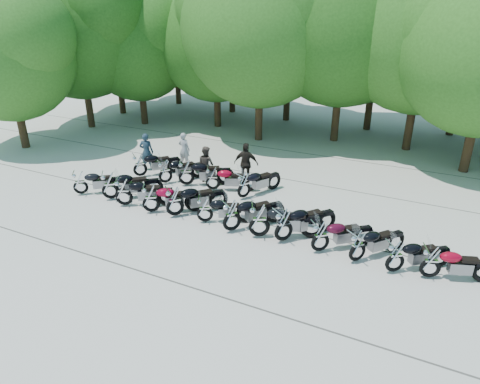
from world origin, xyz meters
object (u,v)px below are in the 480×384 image
at_px(motorcycle_8, 284,224).
at_px(motorcycle_15, 186,172).
at_px(motorcycle_0, 80,182).
at_px(rider_3, 184,149).
at_px(rider_0, 147,152).
at_px(motorcycle_6, 232,215).
at_px(motorcycle_10, 358,245).
at_px(motorcycle_3, 151,198).
at_px(motorcycle_7, 259,219).
at_px(motorcycle_14, 165,171).
at_px(motorcycle_13, 140,164).
at_px(motorcycle_1, 110,185).
at_px(motorcycle_12, 431,261).
at_px(motorcycle_11, 396,256).
at_px(motorcycle_17, 244,184).
at_px(motorcycle_16, 213,178).
at_px(motorcycle_9, 321,236).
at_px(rider_1, 206,164).
at_px(rider_2, 246,164).
at_px(motorcycle_5, 205,209).
at_px(motorcycle_2, 124,191).
at_px(motorcycle_4, 175,201).

bearing_deg(motorcycle_8, motorcycle_15, 11.93).
distance_m(motorcycle_0, rider_3, 5.41).
bearing_deg(rider_0, motorcycle_6, 129.79).
bearing_deg(motorcycle_10, motorcycle_8, 34.92).
distance_m(motorcycle_3, rider_3, 5.43).
distance_m(motorcycle_6, motorcycle_7, 1.05).
bearing_deg(motorcycle_14, motorcycle_7, -168.79).
bearing_deg(motorcycle_13, motorcycle_1, 141.87).
relative_size(motorcycle_6, motorcycle_12, 1.14).
height_order(motorcycle_10, motorcycle_11, motorcycle_10).
bearing_deg(motorcycle_10, rider_0, 19.51).
relative_size(motorcycle_0, motorcycle_15, 0.88).
xyz_separation_m(motorcycle_1, motorcycle_17, (4.88, 2.56, -0.04)).
bearing_deg(motorcycle_16, motorcycle_6, -164.20).
xyz_separation_m(motorcycle_9, motorcycle_10, (1.21, -0.05, -0.01)).
distance_m(motorcycle_10, motorcycle_11, 1.14).
distance_m(motorcycle_9, motorcycle_10, 1.21).
bearing_deg(motorcycle_6, motorcycle_10, -141.82).
bearing_deg(rider_1, motorcycle_11, 174.00).
bearing_deg(motorcycle_11, motorcycle_13, 38.03).
relative_size(motorcycle_13, rider_2, 1.21).
relative_size(motorcycle_15, rider_3, 1.41).
distance_m(motorcycle_5, motorcycle_13, 5.70).
distance_m(motorcycle_11, motorcycle_13, 12.17).
distance_m(motorcycle_2, motorcycle_7, 5.87).
height_order(motorcycle_8, rider_3, rider_3).
height_order(motorcycle_1, motorcycle_12, motorcycle_1).
distance_m(motorcycle_1, rider_2, 5.91).
relative_size(motorcycle_17, rider_0, 1.24).
relative_size(motorcycle_7, motorcycle_11, 1.19).
height_order(motorcycle_11, rider_0, rider_0).
relative_size(motorcycle_4, motorcycle_7, 0.95).
relative_size(motorcycle_8, motorcycle_14, 1.09).
bearing_deg(rider_0, motorcycle_15, 141.77).
bearing_deg(motorcycle_7, motorcycle_12, -116.40).
height_order(motorcycle_8, motorcycle_15, motorcycle_8).
xyz_separation_m(motorcycle_8, rider_3, (-7.18, 4.91, 0.16)).
xyz_separation_m(motorcycle_0, motorcycle_11, (12.79, -0.12, 0.00)).
distance_m(motorcycle_6, rider_3, 7.32).
distance_m(motorcycle_8, rider_0, 9.21).
height_order(motorcycle_5, motorcycle_14, motorcycle_14).
distance_m(motorcycle_8, rider_1, 6.26).
xyz_separation_m(motorcycle_5, rider_1, (-2.03, 3.55, 0.25)).
bearing_deg(motorcycle_16, motorcycle_1, 105.28).
xyz_separation_m(motorcycle_1, motorcycle_12, (12.28, -0.14, -0.08)).
xyz_separation_m(motorcycle_0, motorcycle_13, (0.96, 2.77, 0.04)).
distance_m(motorcycle_12, motorcycle_15, 10.64).
bearing_deg(motorcycle_8, rider_2, -13.34).
relative_size(motorcycle_15, motorcycle_16, 1.11).
distance_m(motorcycle_9, motorcycle_17, 4.89).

